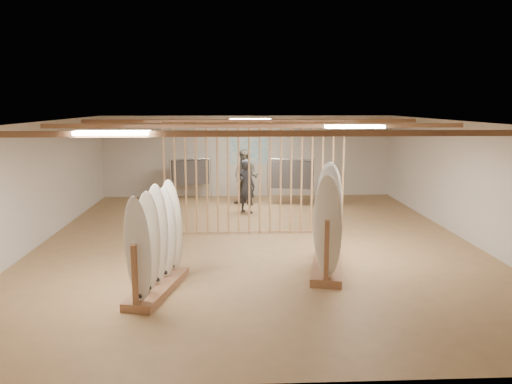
{
  "coord_description": "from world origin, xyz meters",
  "views": [
    {
      "loc": [
        -0.54,
        -11.3,
        3.21
      ],
      "look_at": [
        0.0,
        0.0,
        1.2
      ],
      "focal_mm": 35.0,
      "sensor_mm": 36.0,
      "label": 1
    }
  ],
  "objects_px": {
    "rack_right": "(328,235)",
    "clothing_rack_a": "(190,172)",
    "shopper_a": "(246,183)",
    "shopper_b": "(246,174)",
    "rack_left": "(157,257)",
    "clothing_rack_b": "(291,174)"
  },
  "relations": [
    {
      "from": "rack_right",
      "to": "clothing_rack_a",
      "type": "xyz_separation_m",
      "value": [
        -3.27,
        7.4,
        0.24
      ]
    },
    {
      "from": "shopper_a",
      "to": "shopper_b",
      "type": "distance_m",
      "value": 1.15
    },
    {
      "from": "clothing_rack_a",
      "to": "shopper_b",
      "type": "bearing_deg",
      "value": -43.44
    },
    {
      "from": "clothing_rack_a",
      "to": "shopper_a",
      "type": "xyz_separation_m",
      "value": [
        1.83,
        -2.15,
        -0.03
      ]
    },
    {
      "from": "rack_right",
      "to": "shopper_a",
      "type": "distance_m",
      "value": 5.45
    },
    {
      "from": "rack_left",
      "to": "clothing_rack_b",
      "type": "height_order",
      "value": "rack_left"
    },
    {
      "from": "rack_right",
      "to": "shopper_a",
      "type": "relative_size",
      "value": 1.22
    },
    {
      "from": "clothing_rack_a",
      "to": "shopper_b",
      "type": "xyz_separation_m",
      "value": [
        1.85,
        -1.01,
        0.07
      ]
    },
    {
      "from": "shopper_a",
      "to": "clothing_rack_a",
      "type": "bearing_deg",
      "value": -10.36
    },
    {
      "from": "shopper_a",
      "to": "shopper_b",
      "type": "bearing_deg",
      "value": -51.71
    },
    {
      "from": "clothing_rack_b",
      "to": "shopper_b",
      "type": "relative_size",
      "value": 0.76
    },
    {
      "from": "rack_left",
      "to": "shopper_b",
      "type": "relative_size",
      "value": 0.99
    },
    {
      "from": "clothing_rack_b",
      "to": "shopper_a",
      "type": "xyz_separation_m",
      "value": [
        -1.44,
        -1.05,
        -0.09
      ]
    },
    {
      "from": "shopper_a",
      "to": "shopper_b",
      "type": "xyz_separation_m",
      "value": [
        0.02,
        1.14,
        0.1
      ]
    },
    {
      "from": "rack_right",
      "to": "shopper_b",
      "type": "distance_m",
      "value": 6.56
    },
    {
      "from": "shopper_a",
      "to": "rack_left",
      "type": "bearing_deg",
      "value": 113.89
    },
    {
      "from": "clothing_rack_a",
      "to": "rack_left",
      "type": "bearing_deg",
      "value": -104.15
    },
    {
      "from": "clothing_rack_a",
      "to": "shopper_a",
      "type": "bearing_deg",
      "value": -64.5
    },
    {
      "from": "rack_right",
      "to": "clothing_rack_a",
      "type": "relative_size",
      "value": 1.55
    },
    {
      "from": "shopper_b",
      "to": "rack_right",
      "type": "bearing_deg",
      "value": -52.38
    },
    {
      "from": "rack_right",
      "to": "shopper_b",
      "type": "xyz_separation_m",
      "value": [
        -1.42,
        6.4,
        0.31
      ]
    },
    {
      "from": "clothing_rack_a",
      "to": "clothing_rack_b",
      "type": "height_order",
      "value": "clothing_rack_b"
    }
  ]
}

